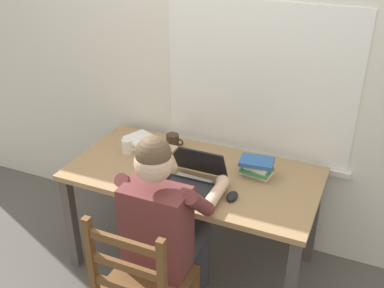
{
  "coord_description": "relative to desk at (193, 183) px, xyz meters",
  "views": [
    {
      "loc": [
        0.95,
        -2.2,
        2.19
      ],
      "look_at": [
        0.01,
        -0.05,
        0.95
      ],
      "focal_mm": 42.3,
      "sensor_mm": 36.0,
      "label": 1
    }
  ],
  "objects": [
    {
      "name": "ground_plane",
      "position": [
        0.0,
        0.0,
        -0.64
      ],
      "size": [
        8.0,
        8.0,
        0.0
      ],
      "primitive_type": "plane",
      "color": "#56514C"
    },
    {
      "name": "book_stack_main",
      "position": [
        0.37,
        0.12,
        0.15
      ],
      "size": [
        0.21,
        0.16,
        0.11
      ],
      "color": "white",
      "rests_on": "desk"
    },
    {
      "name": "seated_person",
      "position": [
        0.04,
        -0.47,
        0.04
      ],
      "size": [
        0.5,
        0.6,
        1.24
      ],
      "color": "brown",
      "rests_on": "ground"
    },
    {
      "name": "coffee_mug_white",
      "position": [
        -0.32,
        -0.04,
        0.13
      ],
      "size": [
        0.11,
        0.08,
        0.09
      ],
      "color": "white",
      "rests_on": "desk"
    },
    {
      "name": "paper_pile_back_corner",
      "position": [
        0.04,
        -0.13,
        0.09
      ],
      "size": [
        0.23,
        0.16,
        0.01
      ],
      "primitive_type": "cube",
      "rotation": [
        0.0,
        0.0,
        -0.05
      ],
      "color": "silver",
      "rests_on": "desk"
    },
    {
      "name": "back_wall",
      "position": [
        0.01,
        0.47,
        0.66
      ],
      "size": [
        6.0,
        0.08,
        2.6
      ],
      "color": "silver",
      "rests_on": "ground"
    },
    {
      "name": "computer_mouse",
      "position": [
        0.32,
        -0.18,
        0.1
      ],
      "size": [
        0.06,
        0.1,
        0.03
      ],
      "primitive_type": "ellipsoid",
      "color": "black",
      "rests_on": "desk"
    },
    {
      "name": "coffee_mug_spare",
      "position": [
        -0.49,
        0.04,
        0.14
      ],
      "size": [
        0.11,
        0.07,
        0.1
      ],
      "color": "silver",
      "rests_on": "desk"
    },
    {
      "name": "coffee_mug_dark",
      "position": [
        -0.25,
        0.22,
        0.14
      ],
      "size": [
        0.13,
        0.09,
        0.1
      ],
      "color": "#38281E",
      "rests_on": "desk"
    },
    {
      "name": "paper_pile_near_laptop",
      "position": [
        -0.5,
        0.25,
        0.09
      ],
      "size": [
        0.31,
        0.27,
        0.01
      ],
      "primitive_type": "cube",
      "rotation": [
        0.0,
        0.0,
        -0.4
      ],
      "color": "white",
      "rests_on": "desk"
    },
    {
      "name": "desk",
      "position": [
        0.0,
        0.0,
        0.0
      ],
      "size": [
        1.54,
        0.78,
        0.73
      ],
      "color": "#9E7A51",
      "rests_on": "ground"
    },
    {
      "name": "wooden_chair",
      "position": [
        0.04,
        -0.75,
        -0.18
      ],
      "size": [
        0.42,
        0.42,
        0.94
      ],
      "color": "brown",
      "rests_on": "ground"
    },
    {
      "name": "laptop",
      "position": [
        0.06,
        -0.15,
        0.14
      ],
      "size": [
        0.33,
        0.33,
        0.21
      ],
      "color": "black",
      "rests_on": "desk"
    }
  ]
}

